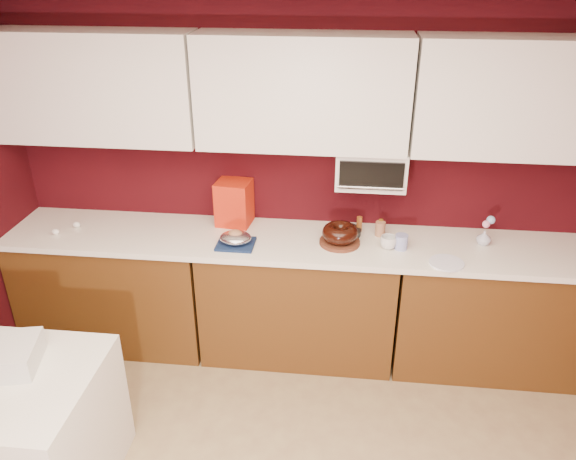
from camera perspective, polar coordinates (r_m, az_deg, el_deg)
The scene contains 32 objects.
ceiling at distance 1.41m, azimuth -6.28°, elevation 20.77°, with size 4.00×4.50×0.02m, color white.
wall_back at distance 3.89m, azimuth 1.59°, elevation 5.68°, with size 4.00×0.02×2.50m, color #38070C.
base_cabinet_left at distance 4.30m, azimuth -17.01°, elevation -5.59°, with size 1.31×0.58×0.86m, color #543010.
base_cabinet_center at distance 3.99m, azimuth 1.05°, elevation -6.99°, with size 1.31×0.58×0.86m, color #543010.
base_cabinet_right at distance 4.11m, azimuth 20.06°, elevation -7.72°, with size 1.31×0.58×0.86m, color #543010.
countertop at distance 3.76m, azimuth 1.11°, elevation -1.27°, with size 4.00×0.62×0.04m, color white.
upper_cabinet_left at distance 3.90m, azimuth -19.02°, elevation 13.56°, with size 1.31×0.33×0.70m, color white.
upper_cabinet_center at distance 3.56m, azimuth 1.48°, elevation 13.79°, with size 1.31×0.33×0.70m, color white.
upper_cabinet_right at distance 3.69m, azimuth 23.07°, elevation 12.21°, with size 1.31×0.33×0.70m, color white.
toaster_oven at distance 3.70m, azimuth 8.42°, elevation 6.36°, with size 0.45×0.30×0.25m, color white.
toaster_oven_door at distance 3.55m, azimuth 8.47°, elevation 5.47°, with size 0.40×0.02×0.18m, color black.
toaster_oven_handle at distance 3.56m, azimuth 8.39°, elevation 4.26°, with size 0.02×0.02×0.42m, color silver.
dining_table at distance 3.45m, azimuth -26.58°, elevation -17.93°, with size 1.00×0.80×0.75m, color silver.
cake_base at distance 3.71m, azimuth 5.26°, elevation -1.23°, with size 0.27×0.27×0.02m, color #5A2C1B.
bundt_cake at distance 3.68m, azimuth 5.31°, elevation -0.30°, with size 0.24×0.24×0.10m, color black.
navy_towel at distance 3.69m, azimuth -5.33°, elevation -1.42°, with size 0.24×0.21×0.02m, color #132347.
foil_ham_nest at distance 3.67m, azimuth -5.36°, elevation -0.79°, with size 0.21×0.18×0.08m, color silver.
roasted_ham at distance 3.66m, azimuth -5.37°, elevation -0.44°, with size 0.10×0.08×0.06m, color #A46E4B.
pandoro_box at distance 3.93m, azimuth -5.49°, elevation 2.78°, with size 0.23×0.21×0.31m, color #AC0B0F.
dark_pan at distance 3.84m, azimuth 5.81°, elevation -0.15°, with size 0.22×0.22×0.04m, color black.
coffee_mug at distance 3.68m, azimuth 10.17°, elevation -1.12°, with size 0.09×0.09×0.10m, color silver.
blue_jar at distance 3.69m, azimuth 11.44°, elevation -1.19°, with size 0.08×0.08×0.10m, color #1B2E99.
flower_vase at distance 3.89m, azimuth 19.29°, elevation -0.65°, with size 0.08×0.08×0.11m, color silver.
flower_pink at distance 3.85m, azimuth 19.49°, elevation 0.57°, with size 0.05×0.05×0.05m, color pink.
flower_blue at distance 3.86m, azimuth 19.91°, elevation 0.97°, with size 0.06×0.06×0.06m, color #89B0DC.
china_plate at distance 3.60m, azimuth 15.81°, elevation -3.23°, with size 0.21×0.21×0.01m, color white.
amber_bottle at distance 3.87m, azimuth 7.25°, elevation 0.58°, with size 0.04×0.04×0.11m, color brown.
paper_cup at distance 3.84m, azimuth 9.35°, elevation 0.12°, with size 0.07×0.07×0.10m, color #976344.
egg_left at distance 4.13m, azimuth -22.53°, elevation -0.16°, with size 0.05×0.04×0.04m, color white.
egg_right at distance 4.18m, azimuth -20.69°, elevation 0.52°, with size 0.05×0.04×0.04m, color silver.
newspaper_stack at distance 3.22m, azimuth -27.19°, elevation -11.37°, with size 0.36×0.30×0.13m, color silver.
amber_bottle_tall at distance 3.86m, azimuth 9.38°, elevation 0.34°, with size 0.03×0.03×0.11m, color brown.
Camera 1 is at (0.30, -1.37, 2.64)m, focal length 35.00 mm.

